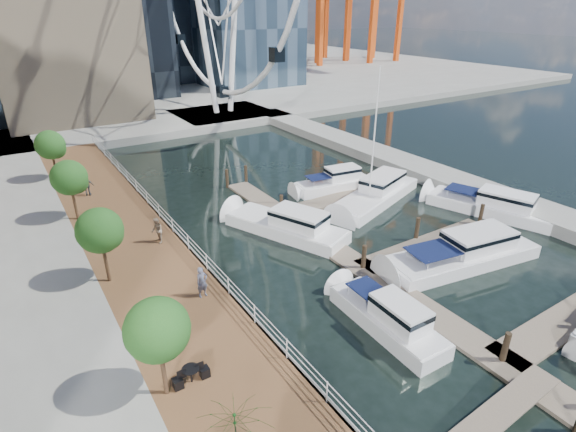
# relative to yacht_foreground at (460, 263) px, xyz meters

# --- Properties ---
(ground) EXTENTS (520.00, 520.00, 0.00)m
(ground) POSITION_rel_yacht_foreground_xyz_m (-9.00, -5.10, 0.00)
(ground) COLOR black
(ground) RESTS_ON ground
(boardwalk) EXTENTS (6.00, 60.00, 1.00)m
(boardwalk) POSITION_rel_yacht_foreground_xyz_m (-18.00, 9.90, 0.50)
(boardwalk) COLOR brown
(boardwalk) RESTS_ON ground
(seawall) EXTENTS (0.25, 60.00, 1.00)m
(seawall) POSITION_rel_yacht_foreground_xyz_m (-15.00, 9.90, 0.50)
(seawall) COLOR #595954
(seawall) RESTS_ON ground
(land_far) EXTENTS (200.00, 114.00, 1.00)m
(land_far) POSITION_rel_yacht_foreground_xyz_m (-9.00, 96.90, 0.50)
(land_far) COLOR gray
(land_far) RESTS_ON ground
(breakwater) EXTENTS (4.00, 60.00, 1.00)m
(breakwater) POSITION_rel_yacht_foreground_xyz_m (11.00, 14.90, 0.50)
(breakwater) COLOR gray
(breakwater) RESTS_ON ground
(pier) EXTENTS (14.00, 12.00, 1.00)m
(pier) POSITION_rel_yacht_foreground_xyz_m (5.00, 46.90, 0.50)
(pier) COLOR gray
(pier) RESTS_ON ground
(railing) EXTENTS (0.10, 60.00, 1.05)m
(railing) POSITION_rel_yacht_foreground_xyz_m (-15.10, 9.90, 1.52)
(railing) COLOR white
(railing) RESTS_ON boardwalk
(floating_docks) EXTENTS (16.00, 34.00, 2.60)m
(floating_docks) POSITION_rel_yacht_foreground_xyz_m (-1.04, 4.88, 0.49)
(floating_docks) COLOR #6D6051
(floating_docks) RESTS_ON ground
(street_trees) EXTENTS (2.60, 42.60, 4.60)m
(street_trees) POSITION_rel_yacht_foreground_xyz_m (-20.40, 8.90, 4.29)
(street_trees) COLOR #3F2B1C
(street_trees) RESTS_ON ground
(yacht_foreground) EXTENTS (12.32, 5.08, 2.15)m
(yacht_foreground) POSITION_rel_yacht_foreground_xyz_m (0.00, 0.00, 0.00)
(yacht_foreground) COLOR silver
(yacht_foreground) RESTS_ON ground
(pedestrian_near) EXTENTS (0.72, 0.52, 1.82)m
(pedestrian_near) POSITION_rel_yacht_foreground_xyz_m (-16.39, 4.48, 1.91)
(pedestrian_near) COLOR #53576E
(pedestrian_near) RESTS_ON boardwalk
(pedestrian_mid) EXTENTS (0.73, 0.92, 1.82)m
(pedestrian_mid) POSITION_rel_yacht_foreground_xyz_m (-16.50, 11.88, 1.91)
(pedestrian_mid) COLOR gray
(pedestrian_mid) RESTS_ON boardwalk
(pedestrian_far) EXTENTS (1.14, 0.80, 1.80)m
(pedestrian_far) POSITION_rel_yacht_foreground_xyz_m (-18.78, 23.34, 1.90)
(pedestrian_far) COLOR #363C44
(pedestrian_far) RESTS_ON boardwalk
(moored_yachts) EXTENTS (22.56, 27.52, 11.50)m
(moored_yachts) POSITION_rel_yacht_foreground_xyz_m (1.25, 8.16, 0.00)
(moored_yachts) COLOR white
(moored_yachts) RESTS_ON ground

